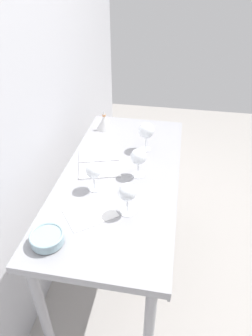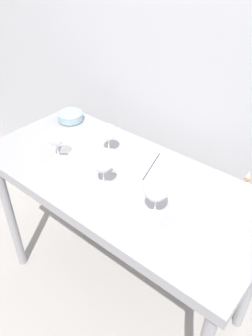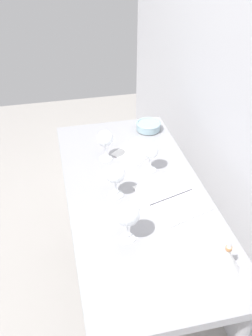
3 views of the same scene
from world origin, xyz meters
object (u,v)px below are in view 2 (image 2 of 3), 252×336
at_px(wine_glass_near_center, 104,164).
at_px(decanter_funnel, 245,189).
at_px(wine_glass_near_left, 56,138).
at_px(tasting_bowl, 70,116).
at_px(tasting_sheet_upper, 80,142).
at_px(open_notebook, 152,166).
at_px(wine_glass_far_left, 108,133).
at_px(wine_glass_near_right, 156,190).

xyz_separation_m(wine_glass_near_center, decanter_funnel, (0.50, 0.31, -0.07)).
xyz_separation_m(wine_glass_near_left, tasting_bowl, (-0.25, 0.30, -0.09)).
bearing_deg(tasting_sheet_upper, open_notebook, -30.00).
height_order(wine_glass_near_left, open_notebook, wine_glass_near_left).
distance_m(wine_glass_far_left, open_notebook, 0.27).
bearing_deg(tasting_bowl, wine_glass_near_right, -20.82).
bearing_deg(wine_glass_near_left, open_notebook, 31.59).
xyz_separation_m(wine_glass_far_left, tasting_sheet_upper, (-0.18, -0.03, -0.11)).
bearing_deg(tasting_sheet_upper, wine_glass_near_left, -116.80).
xyz_separation_m(wine_glass_near_center, tasting_sheet_upper, (-0.35, 0.18, -0.12)).
height_order(tasting_sheet_upper, tasting_bowl, tasting_bowl).
relative_size(wine_glass_near_center, wine_glass_far_left, 1.06).
bearing_deg(open_notebook, wine_glass_near_left, -164.80).
height_order(wine_glass_near_center, tasting_sheet_upper, wine_glass_near_center).
xyz_separation_m(wine_glass_near_center, open_notebook, (0.08, 0.24, -0.11)).
bearing_deg(decanter_funnel, tasting_bowl, -179.73).
distance_m(wine_glass_far_left, tasting_sheet_upper, 0.21).
bearing_deg(wine_glass_near_right, open_notebook, 128.45).
height_order(wine_glass_near_right, wine_glass_near_center, wine_glass_near_right).
bearing_deg(open_notebook, tasting_sheet_upper, 172.15).
bearing_deg(wine_glass_near_right, wine_glass_near_center, 178.42).
relative_size(wine_glass_near_left, wine_glass_far_left, 1.08).
bearing_deg(open_notebook, wine_glass_near_right, -67.93).
distance_m(wine_glass_near_right, open_notebook, 0.35).
xyz_separation_m(wine_glass_near_center, tasting_bowl, (-0.56, 0.31, -0.09)).
relative_size(wine_glass_far_left, tasting_sheet_upper, 0.70).
xyz_separation_m(wine_glass_near_right, tasting_sheet_upper, (-0.62, 0.19, -0.13)).
bearing_deg(decanter_funnel, wine_glass_near_left, -159.21).
height_order(wine_glass_near_center, wine_glass_near_left, wine_glass_near_left).
xyz_separation_m(open_notebook, tasting_bowl, (-0.63, 0.06, 0.02)).
distance_m(wine_glass_near_right, tasting_bowl, 0.90).
bearing_deg(wine_glass_far_left, open_notebook, 8.77).
relative_size(wine_glass_far_left, open_notebook, 0.44).
xyz_separation_m(wine_glass_near_center, wine_glass_near_left, (-0.31, 0.01, 0.00)).
xyz_separation_m(wine_glass_far_left, tasting_bowl, (-0.39, 0.10, -0.08)).
xyz_separation_m(wine_glass_near_right, wine_glass_near_left, (-0.59, 0.01, -0.01)).
relative_size(wine_glass_near_right, wine_glass_near_center, 1.10).
bearing_deg(tasting_sheet_upper, wine_glass_near_right, -55.38).
xyz_separation_m(tasting_sheet_upper, tasting_bowl, (-0.21, 0.13, 0.03)).
bearing_deg(wine_glass_near_center, tasting_sheet_upper, 152.43).
xyz_separation_m(open_notebook, decanter_funnel, (0.42, 0.07, 0.05)).
distance_m(wine_glass_far_left, decanter_funnel, 0.67).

